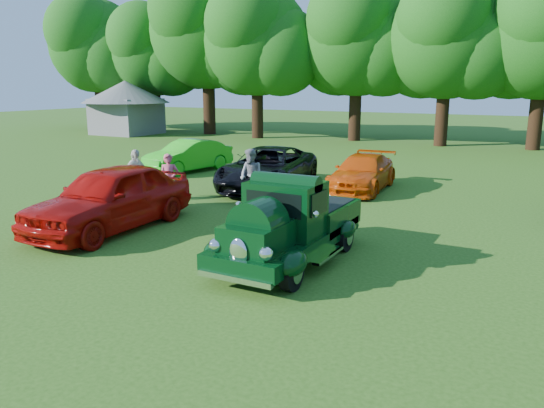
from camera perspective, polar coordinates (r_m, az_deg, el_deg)
The scene contains 11 objects.
ground at distance 11.57m, azimuth -7.27°, elevation -5.79°, with size 120.00×120.00×0.00m, color #264C11.
hero_pickup at distance 11.11m, azimuth 1.95°, elevation -2.42°, with size 2.07×4.44×1.74m.
red_convertible at distance 14.14m, azimuth -16.98°, elevation 0.67°, with size 1.97×4.90×1.67m, color #9B0A06.
back_car_lime at distance 22.95m, azimuth -9.00°, elevation 5.14°, with size 1.42×4.06×1.34m, color #1FA616.
back_car_black at distance 18.88m, azimuth -0.44°, elevation 3.86°, with size 2.44×5.28×1.47m, color black.
back_car_orange at distance 18.91m, azimuth 9.69°, elevation 3.33°, with size 1.72×4.23×1.23m, color #C74307.
spectator_pink at distance 16.43m, azimuth -10.99°, elevation 2.54°, with size 0.59×0.39×1.61m, color #BC4D62.
spectator_grey at distance 16.76m, azimuth -2.26°, elevation 3.08°, with size 0.82×0.64×1.68m, color gray.
spectator_white at distance 17.42m, azimuth -14.44°, elevation 3.01°, with size 0.97×0.40×1.65m, color beige.
gazebo at distance 41.27m, azimuth -15.43°, elevation 10.60°, with size 6.40×6.40×3.90m.
tree_line at distance 33.22m, azimuth 20.59°, elevation 17.40°, with size 63.81×9.40×12.06m.
Camera 1 is at (6.46, -8.87, 3.67)m, focal length 35.00 mm.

